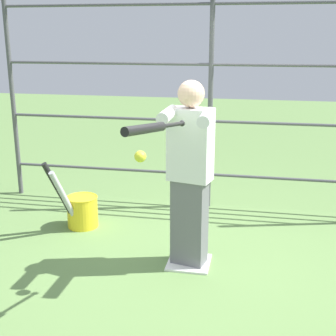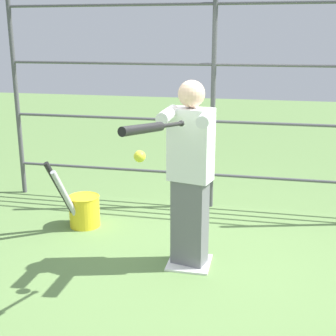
% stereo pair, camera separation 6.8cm
% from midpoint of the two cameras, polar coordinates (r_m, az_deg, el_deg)
% --- Properties ---
extents(ground_plane, '(24.00, 24.00, 0.00)m').
position_cam_midpoint_polar(ground_plane, '(4.59, 3.03, -11.55)').
color(ground_plane, '#608447').
extents(home_plate, '(0.40, 0.40, 0.02)m').
position_cam_midpoint_polar(home_plate, '(4.58, 3.03, -11.44)').
color(home_plate, white).
rests_on(home_plate, ground).
extents(fence_backstop, '(5.26, 0.06, 2.87)m').
position_cam_midpoint_polar(fence_backstop, '(5.70, 5.88, 9.03)').
color(fence_backstop, '#4C4C51').
rests_on(fence_backstop, ground).
extents(batter, '(0.44, 0.65, 1.74)m').
position_cam_midpoint_polar(batter, '(4.22, 3.18, -0.24)').
color(batter, slate).
rests_on(batter, ground).
extents(baseball_bat_swinging, '(0.29, 0.83, 0.14)m').
position_cam_midpoint_polar(baseball_bat_swinging, '(3.22, -1.84, 4.88)').
color(baseball_bat_swinging, black).
extents(softball_in_flight, '(0.10, 0.10, 0.10)m').
position_cam_midpoint_polar(softball_in_flight, '(3.73, -2.95, 1.42)').
color(softball_in_flight, yellow).
extents(bat_bucket, '(0.49, 0.60, 0.83)m').
position_cam_midpoint_polar(bat_bucket, '(5.40, -10.06, -4.96)').
color(bat_bucket, yellow).
rests_on(bat_bucket, ground).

